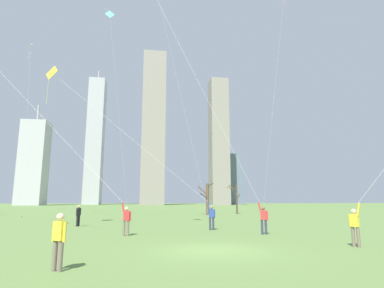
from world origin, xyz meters
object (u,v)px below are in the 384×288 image
kite_flyer_foreground_left_purple (94,182)px  distant_kite_drifting_left_white (30,57)px  bystander_watching_nearby (59,238)px  kite_flyer_midfield_left_red (239,168)px  bare_tree_rightmost (207,198)px  distant_kite_high_overhead_teal (111,31)px  bare_tree_left_of_center (236,197)px  kite_flyer_foreground_right_yellow (164,173)px  distant_kite_low_near_trees_pink (283,8)px  bystander_strolling_midfield (78,214)px

kite_flyer_foreground_left_purple → distant_kite_drifting_left_white: bearing=118.9°
bystander_watching_nearby → kite_flyer_midfield_left_red: bearing=47.3°
bystander_watching_nearby → bare_tree_rightmost: bare_tree_rightmost is taller
distant_kite_high_overhead_teal → bare_tree_left_of_center: 28.49m
kite_flyer_foreground_right_yellow → bare_tree_left_of_center: size_ratio=3.02×
distant_kite_drifting_left_white → bare_tree_rightmost: bearing=-1.6°
kite_flyer_foreground_right_yellow → bystander_watching_nearby: bearing=-106.4°
distant_kite_low_near_trees_pink → distant_kite_drifting_left_white: 33.86m
distant_kite_low_near_trees_pink → distant_kite_drifting_left_white: bearing=155.1°
distant_kite_drifting_left_white → kite_flyer_foreground_left_purple: bearing=-61.1°
kite_flyer_midfield_left_red → distant_kite_drifting_left_white: bearing=131.6°
distant_kite_drifting_left_white → distant_kite_high_overhead_teal: distant_kite_high_overhead_teal is taller
distant_kite_drifting_left_white → bare_tree_left_of_center: size_ratio=5.48×
bystander_strolling_midfield → bare_tree_left_of_center: (18.53, 19.64, 1.49)m
kite_flyer_foreground_right_yellow → bystander_strolling_midfield: 7.86m
bystander_strolling_midfield → kite_flyer_foreground_left_purple: bearing=-72.4°
kite_flyer_foreground_left_purple → bystander_strolling_midfield: size_ratio=7.49×
kite_flyer_foreground_right_yellow → distant_kite_drifting_left_white: (-17.55, 20.99, 17.73)m
kite_flyer_foreground_left_purple → bystander_watching_nearby: 9.85m
distant_kite_high_overhead_teal → bare_tree_left_of_center: bearing=28.6°
kite_flyer_foreground_right_yellow → bystander_watching_nearby: size_ratio=8.11×
kite_flyer_foreground_right_yellow → distant_kite_low_near_trees_pink: size_ratio=0.51×
kite_flyer_midfield_left_red → bare_tree_left_of_center: size_ratio=4.41×
kite_flyer_midfield_left_red → bare_tree_left_of_center: bearing=74.0°
kite_flyer_midfield_left_red → kite_flyer_foreground_right_yellow: 5.85m
kite_flyer_midfield_left_red → distant_kite_high_overhead_teal: (-10.26, 17.12, 18.25)m
kite_flyer_foreground_left_purple → distant_kite_drifting_left_white: size_ratio=0.51×
distant_kite_high_overhead_teal → bare_tree_left_of_center: distant_kite_high_overhead_teal is taller
bystander_watching_nearby → bystander_strolling_midfield: (-2.65, 16.13, 0.00)m
distant_kite_low_near_trees_pink → distant_kite_high_overhead_teal: (-18.95, 6.60, -0.53)m
bystander_strolling_midfield → bare_tree_rightmost: size_ratio=0.38×
distant_kite_low_near_trees_pink → bare_tree_rightmost: distant_kite_low_near_trees_pink is taller
kite_flyer_foreground_left_purple → kite_flyer_midfield_left_red: size_ratio=0.63×
bystander_strolling_midfield → bare_tree_rightmost: bearing=51.1°
kite_flyer_midfield_left_red → bystander_strolling_midfield: kite_flyer_midfield_left_red is taller
kite_flyer_foreground_left_purple → kite_flyer_foreground_right_yellow: kite_flyer_foreground_right_yellow is taller
kite_flyer_foreground_right_yellow → distant_kite_high_overhead_teal: bearing=113.6°
kite_flyer_foreground_left_purple → bystander_strolling_midfield: 7.18m
kite_flyer_foreground_left_purple → distant_kite_high_overhead_teal: size_ratio=0.49×
distant_kite_drifting_left_white → bystander_watching_nearby: bearing=-67.6°
distant_kite_low_near_trees_pink → bare_tree_rightmost: bearing=113.6°
bare_tree_left_of_center → kite_flyer_foreground_right_yellow: bearing=-117.7°
bystander_watching_nearby → distant_kite_drifting_left_white: 41.87m
kite_flyer_foreground_right_yellow → bare_tree_left_of_center: kite_flyer_foreground_right_yellow is taller
bystander_watching_nearby → bare_tree_rightmost: (10.92, 32.93, 1.40)m
bystander_strolling_midfield → kite_flyer_midfield_left_red: bearing=-34.0°
distant_kite_drifting_left_white → bystander_strolling_midfield: bearing=-57.4°
bystander_watching_nearby → distant_kite_drifting_left_white: size_ratio=0.07×
kite_flyer_midfield_left_red → bystander_watching_nearby: kite_flyer_midfield_left_red is taller
kite_flyer_midfield_left_red → bystander_strolling_midfield: size_ratio=11.85×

